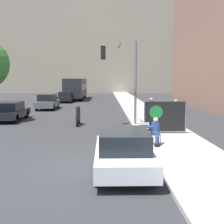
{
  "coord_description": "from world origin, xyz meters",
  "views": [
    {
      "loc": [
        0.01,
        -10.64,
        3.0
      ],
      "look_at": [
        0.36,
        5.37,
        1.31
      ],
      "focal_mm": 50.0,
      "sensor_mm": 36.0,
      "label": 1
    }
  ],
  "objects": [
    {
      "name": "pedestrian_behind",
      "position": [
        2.99,
        9.36,
        0.99
      ],
      "size": [
        0.34,
        0.34,
        1.65
      ],
      "rotation": [
        0.0,
        0.0,
        2.07
      ],
      "color": "#424247",
      "rests_on": "sidewalk_curb"
    },
    {
      "name": "city_bus_on_road",
      "position": [
        -4.36,
        35.9,
        1.78
      ],
      "size": [
        2.54,
        11.43,
        3.07
      ],
      "color": "#232328",
      "rests_on": "ground_plane"
    },
    {
      "name": "seated_protester",
      "position": [
        2.19,
        2.71,
        0.78
      ],
      "size": [
        0.96,
        0.77,
        1.19
      ],
      "rotation": [
        0.0,
        0.0,
        -0.37
      ],
      "color": "#474C56",
      "rests_on": "sidewalk_curb"
    },
    {
      "name": "car_on_road_midblock",
      "position": [
        -5.75,
        20.5,
        0.75
      ],
      "size": [
        1.79,
        4.68,
        1.52
      ],
      "color": "#565B60",
      "rests_on": "ground_plane"
    },
    {
      "name": "car_on_road_distant",
      "position": [
        -5.13,
        29.73,
        0.7
      ],
      "size": [
        1.85,
        4.1,
        1.39
      ],
      "color": "black",
      "rests_on": "ground_plane"
    },
    {
      "name": "sidewalk_curb",
      "position": [
        3.24,
        15.0,
        0.07
      ],
      "size": [
        3.03,
        90.0,
        0.15
      ],
      "primitive_type": "cube",
      "color": "#B7B2A8",
      "rests_on": "ground_plane"
    },
    {
      "name": "ground_plane",
      "position": [
        0.0,
        0.0,
        0.0
      ],
      "size": [
        160.0,
        160.0,
        0.0
      ],
      "primitive_type": "plane",
      "color": "#303033"
    },
    {
      "name": "motorcycle_on_road",
      "position": [
        -1.77,
        9.64,
        0.55
      ],
      "size": [
        0.28,
        2.03,
        1.27
      ],
      "color": "black",
      "rests_on": "ground_plane"
    },
    {
      "name": "parked_car_curbside",
      "position": [
        0.6,
        -0.74,
        0.69
      ],
      "size": [
        1.79,
        4.49,
        1.37
      ],
      "color": "silver",
      "rests_on": "ground_plane"
    },
    {
      "name": "traffic_light_pole",
      "position": [
        1.13,
        9.04,
        3.63
      ],
      "size": [
        2.27,
        2.04,
        5.21
      ],
      "color": "slate",
      "rests_on": "sidewalk_curb"
    },
    {
      "name": "building_backdrop_far",
      "position": [
        -2.0,
        63.16,
        15.08
      ],
      "size": [
        52.0,
        12.0,
        30.17
      ],
      "color": "gray",
      "rests_on": "ground_plane"
    },
    {
      "name": "protest_banner",
      "position": [
        3.14,
        5.53,
        1.04
      ],
      "size": [
        2.24,
        0.06,
        1.68
      ],
      "color": "slate",
      "rests_on": "sidewalk_curb"
    },
    {
      "name": "car_on_road_nearest",
      "position": [
        -6.89,
        11.98,
        0.69
      ],
      "size": [
        1.82,
        4.66,
        1.36
      ],
      "color": "black",
      "rests_on": "ground_plane"
    },
    {
      "name": "jogger_on_sidewalk",
      "position": [
        3.94,
        6.53,
        1.03
      ],
      "size": [
        0.34,
        0.34,
        1.74
      ],
      "rotation": [
        0.0,
        0.0,
        2.63
      ],
      "color": "#334775",
      "rests_on": "sidewalk_curb"
    }
  ]
}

